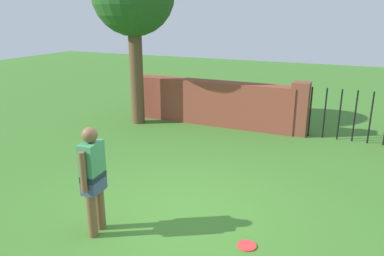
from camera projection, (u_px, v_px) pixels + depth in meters
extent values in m
plane|color=#3D7528|center=(183.00, 214.00, 6.06)|extent=(40.00, 40.00, 0.00)
cube|color=brown|center=(210.00, 103.00, 10.81)|extent=(4.81, 0.50, 1.25)
cylinder|color=brown|center=(136.00, 72.00, 10.68)|extent=(0.38, 0.38, 2.97)
cylinder|color=brown|center=(91.00, 210.00, 5.36)|extent=(0.14, 0.14, 0.85)
cylinder|color=brown|center=(100.00, 203.00, 5.56)|extent=(0.14, 0.14, 0.85)
cube|color=#3F4C72|center=(94.00, 182.00, 5.35)|extent=(0.26, 0.38, 0.28)
cube|color=#3F8C59|center=(92.00, 161.00, 5.25)|extent=(0.26, 0.38, 0.55)
sphere|color=brown|center=(90.00, 135.00, 5.14)|extent=(0.22, 0.22, 0.22)
cylinder|color=brown|center=(83.00, 172.00, 5.07)|extent=(0.09, 0.09, 0.58)
cylinder|color=brown|center=(101.00, 160.00, 5.48)|extent=(0.09, 0.09, 0.58)
cube|color=brown|center=(300.00, 109.00, 9.81)|extent=(0.44, 0.44, 1.40)
cylinder|color=black|center=(310.00, 112.00, 9.72)|extent=(0.04, 0.04, 1.30)
cylinder|color=black|center=(325.00, 113.00, 9.58)|extent=(0.04, 0.04, 1.30)
cylinder|color=black|center=(340.00, 115.00, 9.44)|extent=(0.04, 0.04, 1.30)
cylinder|color=black|center=(355.00, 116.00, 9.31)|extent=(0.04, 0.04, 1.30)
cylinder|color=black|center=(371.00, 118.00, 9.17)|extent=(0.04, 0.04, 1.30)
cylinder|color=red|center=(247.00, 246.00, 5.24)|extent=(0.27, 0.27, 0.02)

